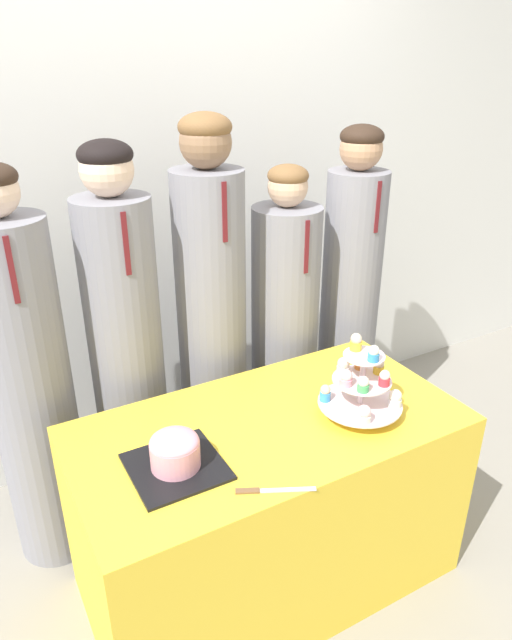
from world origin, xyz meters
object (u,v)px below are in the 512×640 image
object	(u,v)px
student_3	(284,337)
student_4	(349,305)
student_1	(127,359)
cake_knife	(262,491)
student_0	(31,391)
round_cake	(175,453)
student_2	(212,330)
cupcake_stand	(362,383)

from	to	relation	value
student_3	student_4	world-z (taller)	student_4
student_1	student_3	xyz separation A→B (m)	(0.73, -0.00, -0.08)
cake_knife	student_3	bearing A→B (deg)	80.62
cake_knife	student_0	world-z (taller)	student_0
cake_knife	student_1	xyz separation A→B (m)	(-0.12, 0.86, 0.05)
student_1	round_cake	bearing A→B (deg)	-95.01
student_4	student_1	bearing A→B (deg)	180.00
student_3	student_4	bearing A→B (deg)	0.00
round_cake	student_4	size ratio (longest dim) A/B	0.17
student_3	student_4	distance (m)	0.37
student_1	student_2	world-z (taller)	student_2
student_3	round_cake	bearing A→B (deg)	-140.77
student_1	student_4	bearing A→B (deg)	-0.00
round_cake	cake_knife	bearing A→B (deg)	-50.53
cake_knife	student_4	bearing A→B (deg)	67.37
round_cake	cupcake_stand	world-z (taller)	cupcake_stand
cake_knife	student_4	distance (m)	1.30
round_cake	cupcake_stand	bearing A→B (deg)	-4.09
cupcake_stand	student_0	xyz separation A→B (m)	(-0.97, 0.69, -0.11)
round_cake	cake_knife	size ratio (longest dim) A/B	1.26
cake_knife	student_3	distance (m)	1.05
round_cake	cake_knife	distance (m)	0.29
round_cake	student_0	size ratio (longest dim) A/B	0.18
student_1	student_4	size ratio (longest dim) A/B	1.01
round_cake	student_3	bearing A→B (deg)	39.23
cupcake_stand	student_2	distance (m)	0.73
student_2	student_3	bearing A→B (deg)	-0.00
student_2	student_3	xyz separation A→B (m)	(0.36, -0.00, -0.12)
student_2	student_4	distance (m)	0.72
cake_knife	student_2	distance (m)	0.90
round_cake	student_0	world-z (taller)	student_0
student_0	student_3	xyz separation A→B (m)	(1.10, -0.00, -0.05)
student_0	student_4	distance (m)	1.46
student_1	student_4	xyz separation A→B (m)	(1.09, -0.00, -0.00)
student_3	student_4	xyz separation A→B (m)	(0.36, 0.00, 0.08)
round_cake	student_3	size ratio (longest dim) A/B	0.19
cupcake_stand	student_4	distance (m)	0.85
round_cake	student_1	distance (m)	0.64
cupcake_stand	student_1	bearing A→B (deg)	131.46
student_1	student_2	size ratio (longest dim) A/B	0.96
cake_knife	student_2	bearing A→B (deg)	99.75
student_2	student_3	world-z (taller)	student_2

